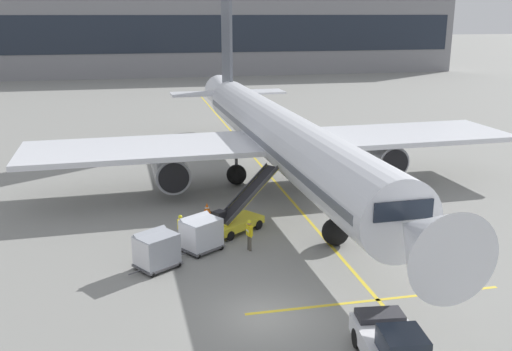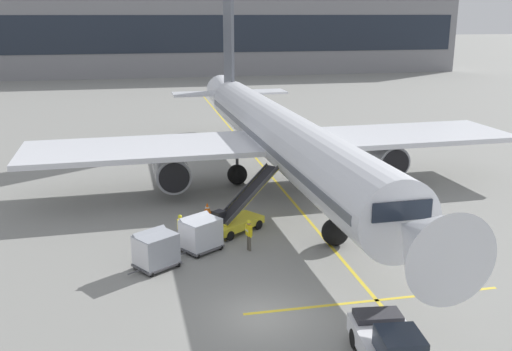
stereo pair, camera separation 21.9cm
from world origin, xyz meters
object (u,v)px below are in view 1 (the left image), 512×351
(pushback_tug, at_px, (395,348))
(safety_cone_engine_keepout, at_px, (207,209))
(belt_loader, at_px, (238,215))
(ground_crew_by_loader, at_px, (249,233))
(baggage_cart_lead, at_px, (201,233))
(ground_crew_by_carts, at_px, (181,228))
(parked_airplane, at_px, (277,135))
(baggage_cart_second, at_px, (156,249))

(pushback_tug, xyz_separation_m, safety_cone_engine_keepout, (-4.44, 17.76, -0.47))
(belt_loader, bearing_deg, ground_crew_by_loader, -88.45)
(baggage_cart_lead, distance_m, ground_crew_by_carts, 1.40)
(ground_crew_by_carts, bearing_deg, parked_airplane, 51.14)
(baggage_cart_lead, bearing_deg, belt_loader, 45.13)
(belt_loader, bearing_deg, pushback_tug, -78.22)
(baggage_cart_second, xyz_separation_m, ground_crew_by_carts, (1.46, 2.71, -0.00))
(ground_crew_by_loader, distance_m, ground_crew_by_carts, 3.86)
(parked_airplane, relative_size, safety_cone_engine_keepout, 62.41)
(ground_crew_by_carts, xyz_separation_m, safety_cone_engine_keepout, (2.05, 4.71, -0.64))
(parked_airplane, bearing_deg, safety_cone_engine_keepout, -138.83)
(ground_crew_by_carts, bearing_deg, safety_cone_engine_keepout, 66.47)
(parked_airplane, height_order, safety_cone_engine_keepout, parked_airplane)
(pushback_tug, xyz_separation_m, ground_crew_by_carts, (-6.49, 13.05, 0.17))
(parked_airplane, xyz_separation_m, belt_loader, (-4.50, -8.38, -2.88))
(pushback_tug, height_order, ground_crew_by_loader, pushback_tug)
(belt_loader, xyz_separation_m, baggage_cart_second, (-4.91, -4.20, 0.08))
(safety_cone_engine_keepout, bearing_deg, ground_crew_by_loader, -76.62)
(safety_cone_engine_keepout, bearing_deg, baggage_cart_lead, -100.65)
(ground_crew_by_loader, bearing_deg, baggage_cart_second, -166.82)
(belt_loader, height_order, baggage_cart_second, belt_loader)
(belt_loader, relative_size, pushback_tug, 1.06)
(baggage_cart_lead, relative_size, baggage_cart_second, 1.00)
(ground_crew_by_carts, bearing_deg, ground_crew_by_loader, -23.59)
(parked_airplane, relative_size, baggage_cart_second, 16.96)
(parked_airplane, xyz_separation_m, ground_crew_by_carts, (-7.95, -9.87, -2.81))
(parked_airplane, relative_size, baggage_cart_lead, 16.96)
(pushback_tug, distance_m, ground_crew_by_carts, 14.58)
(baggage_cart_second, distance_m, pushback_tug, 13.04)
(belt_loader, bearing_deg, baggage_cart_second, -139.44)
(ground_crew_by_loader, height_order, ground_crew_by_carts, same)
(ground_crew_by_carts, height_order, safety_cone_engine_keepout, ground_crew_by_carts)
(baggage_cart_second, bearing_deg, belt_loader, 40.56)
(ground_crew_by_loader, relative_size, safety_cone_engine_keepout, 2.36)
(safety_cone_engine_keepout, bearing_deg, baggage_cart_second, -115.28)
(parked_airplane, xyz_separation_m, baggage_cart_lead, (-6.98, -10.87, -2.81))
(baggage_cart_lead, distance_m, ground_crew_by_loader, 2.62)
(belt_loader, bearing_deg, parked_airplane, 61.78)
(baggage_cart_second, relative_size, safety_cone_engine_keepout, 3.68)
(baggage_cart_second, distance_m, ground_crew_by_loader, 5.13)
(baggage_cart_second, relative_size, ground_crew_by_loader, 1.56)
(parked_airplane, relative_size, ground_crew_by_loader, 26.40)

